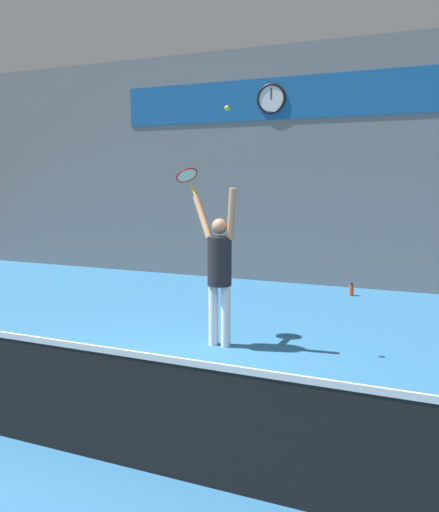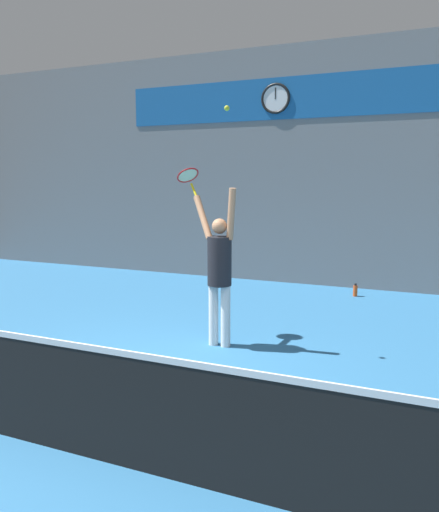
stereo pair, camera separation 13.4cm
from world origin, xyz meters
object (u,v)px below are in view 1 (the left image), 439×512
Objects in this scene: tennis_player at (219,268)px; water_bottle at (351,290)px; tennis_ball at (227,108)px; tennis_racket at (187,177)px; scoreboard_clock at (271,99)px.

tennis_player is 8.42× the size of water_bottle.
tennis_player is 2.04m from tennis_ball.
water_bottle is (1.12, 3.83, -2.98)m from tennis_ball.
tennis_racket is 4.41m from water_bottle.
tennis_player is at bearing -108.99° from water_bottle.
tennis_player is at bearing -30.17° from tennis_racket.
tennis_ball is 4.98m from water_bottle.
scoreboard_clock is 4.31m from water_bottle.
water_bottle is at bearing -20.90° from scoreboard_clock.
scoreboard_clock is 5.30m from tennis_player.
scoreboard_clock reaches higher than water_bottle.
tennis_racket is 1.65× the size of water_bottle.
tennis_ball is 0.27× the size of water_bottle.
scoreboard_clock is 4.38m from tennis_racket.
tennis_player is 1.41m from tennis_racket.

